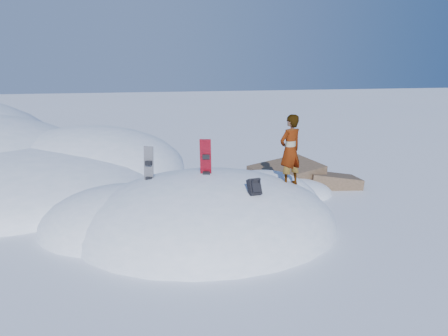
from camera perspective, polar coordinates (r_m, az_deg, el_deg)
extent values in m
plane|color=white|center=(11.84, -2.11, -7.76)|extent=(120.00, 120.00, 0.00)
ellipsoid|color=white|center=(11.84, -2.11, -7.76)|extent=(7.00, 6.00, 3.00)
ellipsoid|color=white|center=(12.19, -12.97, -7.47)|extent=(4.40, 4.00, 2.20)
ellipsoid|color=white|center=(13.01, 4.98, -5.82)|extent=(3.60, 3.20, 2.50)
ellipsoid|color=white|center=(16.81, -26.36, -2.75)|extent=(10.00, 9.00, 2.80)
ellipsoid|color=white|center=(18.85, -17.37, -0.33)|extent=(8.00, 8.00, 3.60)
ellipsoid|color=white|center=(15.76, -25.33, -3.65)|extent=(6.00, 5.00, 1.80)
cube|color=brown|center=(15.92, 8.12, -1.94)|extent=(2.82, 2.41, 1.62)
cube|color=brown|center=(16.28, 13.86, -2.58)|extent=(2.16, 1.80, 1.33)
cube|color=brown|center=(17.24, 8.49, -1.11)|extent=(2.08, 2.01, 1.10)
ellipsoid|color=white|center=(14.91, 8.11, -3.39)|extent=(3.20, 2.40, 1.00)
cube|color=red|center=(11.33, -2.39, 0.04)|extent=(0.35, 0.34, 1.54)
cube|color=black|center=(11.20, -2.34, 1.52)|extent=(0.21, 0.17, 0.14)
cube|color=black|center=(11.31, -2.32, -0.79)|extent=(0.21, 0.17, 0.14)
cube|color=black|center=(11.61, -9.80, -0.68)|extent=(0.29, 0.24, 1.43)
cube|color=black|center=(11.49, -9.83, 0.63)|extent=(0.20, 0.18, 0.12)
cube|color=black|center=(11.59, -9.75, -1.43)|extent=(0.20, 0.18, 0.12)
cube|color=black|center=(10.33, 3.96, -2.51)|extent=(0.32, 0.38, 0.44)
cube|color=black|center=(10.21, 4.18, -2.60)|extent=(0.21, 0.20, 0.24)
cylinder|color=black|center=(10.18, 3.68, -2.13)|extent=(0.03, 0.16, 0.29)
cylinder|color=black|center=(10.23, 4.63, -2.06)|extent=(0.03, 0.16, 0.29)
cube|color=black|center=(10.67, -14.11, -10.10)|extent=(0.64, 0.49, 0.16)
cube|color=black|center=(10.80, -12.71, -9.31)|extent=(0.37, 0.33, 0.11)
imported|color=slate|center=(11.80, 8.64, 2.31)|extent=(0.82, 0.69, 1.92)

